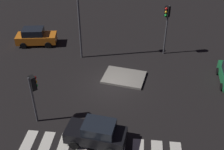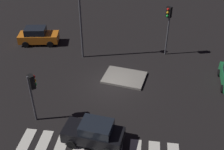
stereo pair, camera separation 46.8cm
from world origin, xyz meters
name	(u,v)px [view 2 (the right image)]	position (x,y,z in m)	size (l,w,h in m)	color
ground_plane	(112,85)	(0.00, 0.00, 0.00)	(80.00, 80.00, 0.00)	black
traffic_island	(124,77)	(0.89, 1.11, 0.09)	(3.79, 3.10, 0.18)	gray
car_orange	(38,36)	(-8.37, 6.17, 0.85)	(4.15, 2.34, 1.73)	orange
car_black	(94,133)	(-0.29, -6.11, 0.81)	(3.91, 2.15, 1.64)	black
traffic_light_north	(168,19)	(4.29, 5.55, 3.61)	(0.54, 0.53, 4.77)	#47474C
traffic_light_south	(32,87)	(-4.54, -4.54, 2.74)	(0.54, 0.54, 3.62)	#47474C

